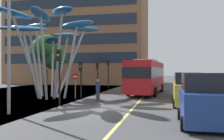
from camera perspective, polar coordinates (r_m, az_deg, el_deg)
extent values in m
cube|color=#424244|center=(15.34, -5.65, -9.41)|extent=(120.00, 240.00, 0.10)
cube|color=#E0D666|center=(14.76, 3.93, -9.59)|extent=(0.16, 144.00, 0.01)
cube|color=red|center=(26.43, 7.80, -1.44)|extent=(3.41, 10.26, 2.99)
cube|color=black|center=(26.42, 7.80, -0.53)|extent=(3.45, 10.37, 0.96)
cube|color=yellow|center=(31.35, 9.31, 0.93)|extent=(1.39, 0.22, 0.36)
cube|color=#B2B2B7|center=(26.45, 7.80, 2.06)|extent=(2.20, 3.68, 0.24)
cylinder|color=black|center=(29.41, 11.25, -3.98)|extent=(0.36, 0.98, 0.96)
cylinder|color=black|center=(29.78, 6.40, -3.94)|extent=(0.36, 0.98, 0.96)
cylinder|color=black|center=(23.57, 9.73, -4.90)|extent=(0.36, 0.98, 0.96)
cylinder|color=black|center=(24.04, 3.73, -4.82)|extent=(0.36, 0.98, 0.96)
cylinder|color=#9EA0A5|center=(22.38, -9.38, 1.88)|extent=(1.33, 0.20, 6.48)
ellipsoid|color=#388EDB|center=(22.53, -8.01, 10.12)|extent=(3.12, 1.39, 1.08)
cylinder|color=#9EA0A5|center=(23.47, -9.18, 1.69)|extent=(2.34, 1.70, 6.45)
ellipsoid|color=#4299E0|center=(24.11, -6.22, 9.25)|extent=(3.02, 2.60, 0.59)
cylinder|color=#9EA0A5|center=(24.58, -11.25, 1.18)|extent=(0.58, 2.38, 6.08)
ellipsoid|color=#4CA3E5|center=(25.76, -9.92, 7.83)|extent=(2.03, 4.43, 1.02)
cylinder|color=#9EA0A5|center=(25.01, -13.32, 0.52)|extent=(0.86, 1.76, 5.51)
ellipsoid|color=#388EDB|center=(26.00, -13.20, 6.51)|extent=(2.71, 3.52, 0.76)
cylinder|color=#9EA0A5|center=(25.37, -16.22, 2.16)|extent=(1.39, 1.12, 6.96)
ellipsoid|color=#388EDB|center=(26.37, -16.85, 9.64)|extent=(3.54, 3.12, 0.65)
cylinder|color=#9EA0A5|center=(23.87, -17.11, 1.66)|extent=(1.38, 0.22, 6.40)
ellipsoid|color=#4CA3E5|center=(24.49, -18.31, 9.10)|extent=(3.76, 1.21, 0.75)
cylinder|color=#9EA0A5|center=(22.57, -17.99, 1.27)|extent=(1.26, 1.27, 6.02)
ellipsoid|color=#2D7FD1|center=(22.67, -19.70, 8.85)|extent=(3.93, 3.96, 0.80)
cylinder|color=#9EA0A5|center=(21.86, -18.76, 2.67)|extent=(1.56, 2.55, 7.08)
ellipsoid|color=#388EDB|center=(21.71, -21.84, 12.03)|extent=(3.14, 3.87, 0.98)
cylinder|color=#9EA0A5|center=(21.09, -15.23, 2.51)|extent=(0.50, 1.77, 6.85)
ellipsoid|color=#4CA3E5|center=(20.80, -15.88, 12.02)|extent=(1.72, 3.64, 0.79)
cylinder|color=#9EA0A5|center=(21.27, -12.15, 2.95)|extent=(1.66, 1.80, 7.21)
ellipsoid|color=#388EDB|center=(20.82, -11.25, 12.98)|extent=(3.42, 3.56, 0.77)
cylinder|color=black|center=(17.61, -11.81, -1.73)|extent=(0.12, 0.12, 3.87)
cube|color=black|center=(17.51, -11.99, 3.29)|extent=(0.28, 0.24, 0.80)
sphere|color=#390706|center=(17.41, -12.17, 4.16)|extent=(0.18, 0.18, 0.18)
sphere|color=orange|center=(17.39, -12.17, 3.31)|extent=(0.18, 0.18, 0.18)
sphere|color=black|center=(17.38, -12.17, 2.45)|extent=(0.18, 0.18, 0.18)
cylinder|color=black|center=(22.52, -7.05, -2.24)|extent=(0.12, 0.12, 3.22)
cube|color=black|center=(22.37, -7.17, 0.85)|extent=(0.28, 0.24, 0.80)
sphere|color=#390706|center=(22.26, -7.28, 1.53)|extent=(0.18, 0.18, 0.18)
sphere|color=orange|center=(22.25, -7.28, 0.86)|extent=(0.18, 0.18, 0.18)
sphere|color=black|center=(22.25, -7.28, 0.19)|extent=(0.18, 0.18, 0.18)
cylinder|color=black|center=(27.78, -3.27, -1.59)|extent=(0.12, 0.12, 3.49)
cube|color=black|center=(27.65, -3.34, 1.19)|extent=(0.28, 0.24, 0.80)
sphere|color=red|center=(27.53, -3.42, 1.74)|extent=(0.18, 0.18, 0.18)
sphere|color=#3A2707|center=(27.53, -3.42, 1.20)|extent=(0.18, 0.18, 0.18)
sphere|color=black|center=(27.52, -3.42, 0.66)|extent=(0.18, 0.18, 0.18)
cylinder|color=black|center=(31.14, -0.85, -1.02)|extent=(0.12, 0.12, 3.96)
cube|color=black|center=(31.03, -0.91, 1.90)|extent=(0.28, 0.24, 0.80)
sphere|color=red|center=(30.91, -0.96, 2.39)|extent=(0.18, 0.18, 0.18)
sphere|color=#3A2707|center=(30.90, -0.96, 1.90)|extent=(0.18, 0.18, 0.18)
sphere|color=black|center=(30.89, -0.96, 1.42)|extent=(0.18, 0.18, 0.18)
cube|color=navy|center=(11.81, 19.99, -7.74)|extent=(1.87, 3.93, 1.34)
cube|color=black|center=(11.72, 19.98, -2.56)|extent=(1.72, 2.16, 0.80)
cylinder|color=black|center=(13.23, 23.35, -9.32)|extent=(0.20, 0.60, 0.60)
cylinder|color=black|center=(13.00, 15.10, -9.50)|extent=(0.20, 0.60, 0.60)
cylinder|color=black|center=(10.61, 15.79, -11.60)|extent=(0.20, 0.60, 0.60)
cube|color=gold|center=(18.00, 16.64, -5.16)|extent=(1.73, 4.20, 1.33)
cube|color=black|center=(17.94, 16.63, -1.78)|extent=(1.59, 2.31, 0.79)
cylinder|color=black|center=(19.43, 18.90, -6.42)|extent=(0.20, 0.60, 0.60)
cylinder|color=black|center=(19.30, 13.77, -6.47)|extent=(0.20, 0.60, 0.60)
cylinder|color=black|center=(16.86, 19.94, -7.36)|extent=(0.20, 0.60, 0.60)
cylinder|color=black|center=(16.72, 14.01, -7.43)|extent=(0.20, 0.60, 0.60)
cube|color=gold|center=(23.69, 16.32, -4.06)|extent=(1.72, 4.59, 1.27)
cube|color=black|center=(23.64, 16.31, -1.71)|extent=(1.58, 2.53, 0.67)
cylinder|color=black|center=(25.22, 18.04, -5.00)|extent=(0.20, 0.60, 0.60)
cylinder|color=black|center=(25.10, 14.12, -5.03)|extent=(0.20, 0.60, 0.60)
cylinder|color=black|center=(22.40, 18.79, -5.60)|extent=(0.20, 0.60, 0.60)
cylinder|color=black|center=(22.27, 14.37, -5.64)|extent=(0.20, 0.60, 0.60)
cylinder|color=gray|center=(15.26, -22.35, 6.86)|extent=(0.18, 0.18, 8.55)
cylinder|color=brown|center=(31.08, -14.77, -2.26)|extent=(0.39, 0.39, 2.60)
sphere|color=#286028|center=(31.32, -14.81, 5.01)|extent=(3.02, 3.02, 3.02)
sphere|color=#286028|center=(32.31, -15.89, 4.70)|extent=(2.51, 2.51, 2.51)
sphere|color=#286028|center=(31.68, -14.56, 4.82)|extent=(3.30, 3.30, 3.30)
sphere|color=#286028|center=(31.81, -13.10, 3.03)|extent=(3.24, 3.24, 3.24)
cylinder|color=#2D3342|center=(20.14, -3.23, -5.84)|extent=(0.29, 0.29, 0.86)
cylinder|color=navy|center=(20.08, -3.23, -3.67)|extent=(0.34, 0.34, 0.66)
sphere|color=tan|center=(20.06, -3.23, -2.41)|extent=(0.22, 0.22, 0.22)
cylinder|color=gray|center=(22.17, -8.33, -3.57)|extent=(0.08, 0.08, 2.22)
cylinder|color=red|center=(22.11, -8.35, -1.49)|extent=(0.60, 0.03, 0.60)
cube|color=white|center=(22.08, -8.38, -1.49)|extent=(0.40, 0.04, 0.11)
cube|color=#8E6042|center=(52.36, -6.94, 9.53)|extent=(25.98, 15.27, 22.59)
cube|color=#1E2838|center=(44.49, -10.18, 2.69)|extent=(24.42, 0.08, 1.81)
cube|color=#1E2838|center=(44.77, -10.18, 6.82)|extent=(24.42, 0.08, 1.81)
cube|color=#1E2838|center=(45.28, -10.18, 10.87)|extent=(24.42, 0.08, 1.81)
cube|color=#1E2838|center=(46.01, -10.17, 14.81)|extent=(24.42, 0.08, 1.81)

